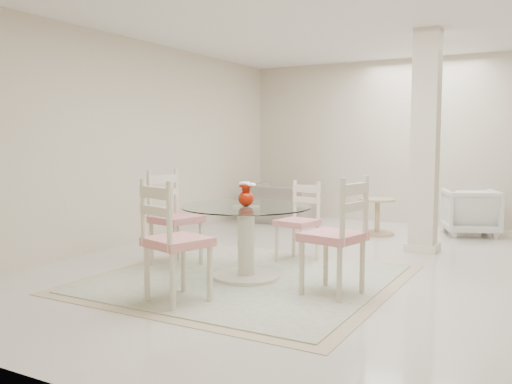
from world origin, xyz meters
The scene contains 13 objects.
ground centered at (0.00, 0.00, 0.00)m, with size 7.00×7.00×0.00m, color beige.
room_shell centered at (0.00, 0.00, 1.86)m, with size 6.02×7.02×2.71m.
column centered at (0.50, 1.30, 1.35)m, with size 0.30×0.30×2.70m, color beige.
area_rug centered at (-0.72, -0.97, 0.01)m, with size 2.82×2.82×0.02m.
dining_table centered at (-0.72, -0.97, 0.37)m, with size 1.26×1.26×0.73m.
red_vase centered at (-0.72, -0.96, 0.84)m, with size 0.18×0.16×0.24m.
dining_chair_east centered at (0.30, -1.10, 0.62)m, with size 0.55×0.55×1.17m.
dining_chair_north centered at (-0.59, 0.04, 0.53)m, with size 0.47×0.47×1.00m.
dining_chair_west centered at (-1.73, -0.84, 0.61)m, with size 0.55×0.55×1.15m.
dining_chair_south centered at (-0.85, -1.98, 0.61)m, with size 0.58×0.58×1.16m.
recliner_taupe centered at (-2.12, 2.61, 0.32)m, with size 0.98×0.86×0.64m, color gray.
armchair_white centered at (0.85, 2.82, 0.34)m, with size 0.72×0.74×0.67m, color white.
side_table centered at (-0.33, 2.17, 0.24)m, with size 0.51×0.51×0.53m.
Camera 1 is at (1.92, -5.50, 1.36)m, focal length 38.00 mm.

